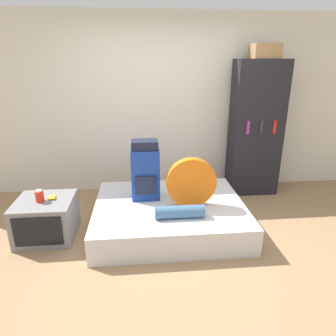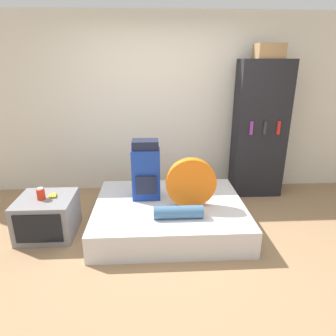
% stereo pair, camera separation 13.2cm
% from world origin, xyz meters
% --- Properties ---
extents(ground_plane, '(16.00, 16.00, 0.00)m').
position_xyz_m(ground_plane, '(0.00, 0.00, 0.00)').
color(ground_plane, '#997551').
extents(wall_back, '(8.00, 0.05, 2.60)m').
position_xyz_m(wall_back, '(0.00, 1.79, 1.30)').
color(wall_back, silver).
rests_on(wall_back, ground_plane).
extents(bed, '(1.79, 1.46, 0.31)m').
position_xyz_m(bed, '(-0.02, 0.54, 0.16)').
color(bed, silver).
rests_on(bed, ground_plane).
extents(backpack, '(0.34, 0.26, 0.74)m').
position_xyz_m(backpack, '(-0.30, 0.70, 0.67)').
color(backpack, navy).
rests_on(backpack, bed).
extents(tent_bag, '(0.59, 0.10, 0.59)m').
position_xyz_m(tent_bag, '(0.22, 0.45, 0.61)').
color(tent_bag, orange).
rests_on(tent_bag, bed).
extents(sleeping_roll, '(0.54, 0.14, 0.14)m').
position_xyz_m(sleeping_roll, '(0.05, 0.16, 0.39)').
color(sleeping_roll, '#3D668E').
rests_on(sleeping_roll, bed).
extents(television, '(0.63, 0.62, 0.46)m').
position_xyz_m(television, '(-1.46, 0.43, 0.23)').
color(television, gray).
rests_on(television, ground_plane).
extents(canister, '(0.09, 0.09, 0.14)m').
position_xyz_m(canister, '(-1.48, 0.41, 0.53)').
color(canister, red).
rests_on(canister, television).
extents(banana_bunch, '(0.11, 0.14, 0.03)m').
position_xyz_m(banana_bunch, '(-1.37, 0.48, 0.48)').
color(banana_bunch, yellow).
rests_on(banana_bunch, television).
extents(bookshelf, '(0.72, 0.40, 1.96)m').
position_xyz_m(bookshelf, '(1.35, 1.48, 0.98)').
color(bookshelf, black).
rests_on(bookshelf, ground_plane).
extents(cardboard_box, '(0.36, 0.30, 0.19)m').
position_xyz_m(cardboard_box, '(1.36, 1.47, 2.06)').
color(cardboard_box, '#99754C').
rests_on(cardboard_box, bookshelf).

